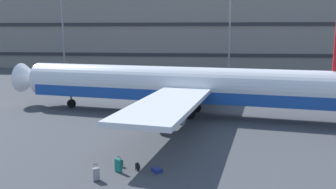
{
  "coord_description": "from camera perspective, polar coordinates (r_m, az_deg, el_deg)",
  "views": [
    {
      "loc": [
        -2.52,
        -34.41,
        8.06
      ],
      "look_at": [
        -5.56,
        -6.02,
        3.0
      ],
      "focal_mm": 37.7,
      "sensor_mm": 36.0,
      "label": 1
    }
  ],
  "objects": [
    {
      "name": "ground_plane",
      "position": [
        35.43,
        10.05,
        -3.25
      ],
      "size": [
        600.0,
        600.0,
        0.0
      ],
      "primitive_type": "plane",
      "color": "#424449"
    },
    {
      "name": "terminal_structure",
      "position": [
        85.54,
        7.94,
        11.07
      ],
      "size": [
        140.96,
        18.56,
        19.45
      ],
      "color": "gray",
      "rests_on": "ground_plane"
    },
    {
      "name": "airliner",
      "position": [
        34.32,
        2.83,
        1.37
      ],
      "size": [
        37.65,
        30.72,
        9.88
      ],
      "color": "silver",
      "rests_on": "ground_plane"
    },
    {
      "name": "light_mast_far_left",
      "position": [
        75.94,
        -16.74,
        12.16
      ],
      "size": [
        1.8,
        0.5,
        19.49
      ],
      "color": "gray",
      "rests_on": "ground_plane"
    },
    {
      "name": "suitcase_upright",
      "position": [
        20.21,
        -11.55,
        -12.48
      ],
      "size": [
        0.45,
        0.4,
        0.94
      ],
      "color": "gray",
      "rests_on": "ground_plane"
    },
    {
      "name": "suitcase_navy",
      "position": [
        21.05,
        -1.83,
        -12.12
      ],
      "size": [
        0.71,
        0.73,
        0.24
      ],
      "color": "navy",
      "rests_on": "ground_plane"
    },
    {
      "name": "suitcase_teal",
      "position": [
        21.12,
        -8.03,
        -11.26
      ],
      "size": [
        0.48,
        0.42,
        0.93
      ],
      "color": "#147266",
      "rests_on": "ground_plane"
    },
    {
      "name": "backpack_large",
      "position": [
        21.25,
        -4.89,
        -11.55
      ],
      "size": [
        0.4,
        0.39,
        0.57
      ],
      "color": "black",
      "rests_on": "ground_plane"
    },
    {
      "name": "backpack_purple",
      "position": [
        21.97,
        -7.75,
        -10.98
      ],
      "size": [
        0.45,
        0.42,
        0.49
      ],
      "color": "#592619",
      "rests_on": "ground_plane"
    }
  ]
}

